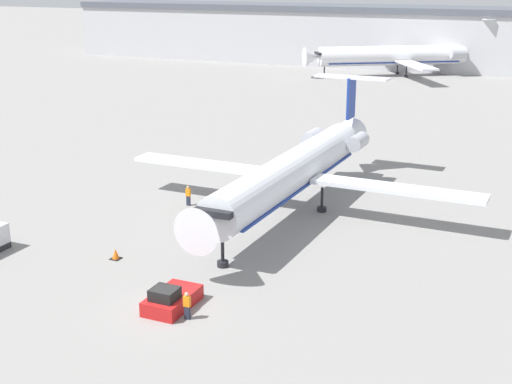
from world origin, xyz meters
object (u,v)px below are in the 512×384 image
at_px(worker_by_wing, 188,195).
at_px(traffic_cone_left, 116,254).
at_px(pushback_tug, 172,299).
at_px(airplane_main, 294,170).
at_px(airplane_parked_far_left, 397,55).
at_px(worker_near_tug, 187,305).

height_order(worker_by_wing, traffic_cone_left, worker_by_wing).
bearing_deg(pushback_tug, worker_by_wing, 116.28).
relative_size(airplane_main, airplane_parked_far_left, 0.97).
xyz_separation_m(worker_by_wing, airplane_parked_far_left, (-2.44, 87.23, 2.99)).
bearing_deg(airplane_parked_far_left, worker_near_tug, -83.12).
bearing_deg(airplane_main, worker_near_tug, -86.36).
distance_m(pushback_tug, worker_by_wing, 19.76).
bearing_deg(worker_by_wing, traffic_cone_left, -84.59).
height_order(airplane_main, traffic_cone_left, airplane_main).
bearing_deg(airplane_main, worker_by_wing, -167.29).
relative_size(worker_near_tug, worker_by_wing, 0.95).
xyz_separation_m(pushback_tug, worker_near_tug, (1.57, -0.90, 0.31)).
bearing_deg(traffic_cone_left, worker_near_tug, -33.06).
distance_m(pushback_tug, traffic_cone_left, 9.07).
xyz_separation_m(pushback_tug, worker_by_wing, (-8.75, 17.72, 0.37)).
bearing_deg(worker_near_tug, airplane_main, 93.64).
height_order(pushback_tug, airplane_parked_far_left, airplane_parked_far_left).
relative_size(pushback_tug, worker_near_tug, 2.33).
height_order(worker_near_tug, traffic_cone_left, worker_near_tug).
bearing_deg(worker_by_wing, airplane_parked_far_left, 91.61).
xyz_separation_m(worker_near_tug, worker_by_wing, (-10.32, 18.62, 0.06)).
xyz_separation_m(airplane_main, worker_near_tug, (1.32, -20.65, -2.84)).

